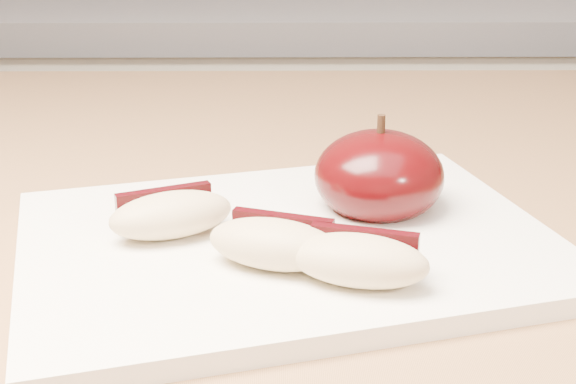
{
  "coord_description": "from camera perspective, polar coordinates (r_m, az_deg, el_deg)",
  "views": [
    {
      "loc": [
        -0.01,
        -0.04,
        1.09
      ],
      "look_at": [
        -0.0,
        0.36,
        0.94
      ],
      "focal_mm": 50.0,
      "sensor_mm": 36.0,
      "label": 1
    }
  ],
  "objects": [
    {
      "name": "apple_wedge_a",
      "position": [
        0.44,
        -8.36,
        -1.56
      ],
      "size": [
        0.08,
        0.06,
        0.02
      ],
      "rotation": [
        0.0,
        0.0,
        0.4
      ],
      "color": "tan",
      "rests_on": "cutting_board"
    },
    {
      "name": "back_cabinet",
      "position": [
        1.38,
        -0.17,
        -5.43
      ],
      "size": [
        2.4,
        0.62,
        0.94
      ],
      "color": "silver",
      "rests_on": "ground"
    },
    {
      "name": "apple_wedge_c",
      "position": [
        0.38,
        5.09,
        -4.77
      ],
      "size": [
        0.07,
        0.05,
        0.02
      ],
      "rotation": [
        0.0,
        0.0,
        -0.28
      ],
      "color": "tan",
      "rests_on": "cutting_board"
    },
    {
      "name": "apple_half",
      "position": [
        0.47,
        6.48,
        1.15
      ],
      "size": [
        0.1,
        0.1,
        0.06
      ],
      "rotation": [
        0.0,
        0.0,
        0.31
      ],
      "color": "black",
      "rests_on": "cutting_board"
    },
    {
      "name": "apple_wedge_b",
      "position": [
        0.4,
        -0.95,
        -3.64
      ],
      "size": [
        0.07,
        0.05,
        0.02
      ],
      "rotation": [
        0.0,
        0.0,
        -0.33
      ],
      "color": "tan",
      "rests_on": "cutting_board"
    },
    {
      "name": "cutting_board",
      "position": [
        0.44,
        0.0,
        -3.72
      ],
      "size": [
        0.33,
        0.28,
        0.01
      ],
      "primitive_type": "cube",
      "rotation": [
        0.0,
        0.0,
        0.26
      ],
      "color": "white",
      "rests_on": "island_counter"
    }
  ]
}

